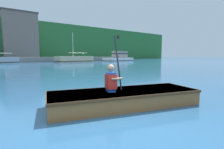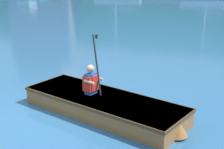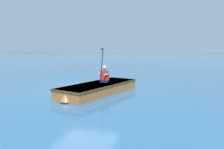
% 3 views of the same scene
% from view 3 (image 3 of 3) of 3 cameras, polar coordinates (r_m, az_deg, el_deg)
% --- Properties ---
extents(ground_plane, '(300.00, 300.00, 0.00)m').
position_cam_3_polar(ground_plane, '(9.58, -6.77, -3.26)').
color(ground_plane, '#28567F').
extents(rowboat_foreground, '(3.80, 2.23, 0.37)m').
position_cam_3_polar(rowboat_foreground, '(8.13, -3.59, -3.47)').
color(rowboat_foreground, '#935B2D').
rests_on(rowboat_foreground, ground).
extents(person_paddler, '(0.43, 0.42, 1.31)m').
position_cam_3_polar(person_paddler, '(8.38, -1.99, -0.04)').
color(person_paddler, '#1E4CA5').
rests_on(person_paddler, rowboat_foreground).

